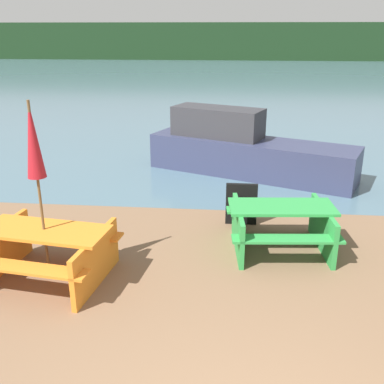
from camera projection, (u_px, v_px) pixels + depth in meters
The scene contains 7 objects.
water at pixel (237, 78), 32.01m from camera, with size 60.00×50.00×0.00m.
far_treeline at pixel (238, 41), 50.04m from camera, with size 80.00×1.60×4.00m.
picnic_table_orange at pixel (46, 248), 6.14m from camera, with size 1.90×1.60×0.75m.
picnic_table_green at pixel (281, 223), 6.98m from camera, with size 1.72×1.52×0.74m.
umbrella_crimson at pixel (33, 143), 5.64m from camera, with size 0.24×0.24×2.47m.
boat at pixel (244, 150), 10.68m from camera, with size 4.98×2.98×1.53m.
signboard at pixel (241, 204), 7.92m from camera, with size 0.55×0.08×0.75m.
Camera 1 is at (-0.19, -2.12, 3.28)m, focal length 42.00 mm.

